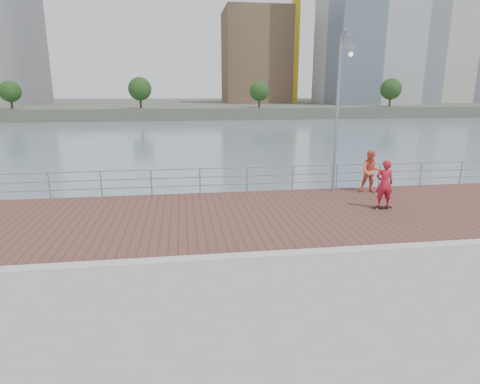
{
  "coord_description": "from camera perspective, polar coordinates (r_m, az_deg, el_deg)",
  "views": [
    {
      "loc": [
        -1.71,
        -9.9,
        4.4
      ],
      "look_at": [
        0.0,
        2.0,
        1.3
      ],
      "focal_mm": 30.0,
      "sensor_mm": 36.0,
      "label": 1
    }
  ],
  "objects": [
    {
      "name": "water",
      "position": [
        11.91,
        1.44,
        -18.04
      ],
      "size": [
        400.0,
        400.0,
        0.0
      ],
      "primitive_type": "plane",
      "color": "slate",
      "rests_on": "ground"
    },
    {
      "name": "brick_lane",
      "position": [
        14.3,
        -0.91,
        -3.43
      ],
      "size": [
        40.0,
        6.8,
        0.02
      ],
      "primitive_type": "cube",
      "color": "brown",
      "rests_on": "seawall"
    },
    {
      "name": "curb",
      "position": [
        10.96,
        1.51,
        -9.05
      ],
      "size": [
        40.0,
        0.4,
        0.06
      ],
      "primitive_type": "cube",
      "color": "#B7B5AD",
      "rests_on": "seawall"
    },
    {
      "name": "far_shore",
      "position": [
        132.52,
        -7.61,
        12.08
      ],
      "size": [
        320.0,
        95.0,
        2.5
      ],
      "primitive_type": "cube",
      "color": "#4C5142",
      "rests_on": "ground"
    },
    {
      "name": "guardrail",
      "position": [
        17.39,
        -2.35,
        2.12
      ],
      "size": [
        39.06,
        0.06,
        1.13
      ],
      "color": "#8C9EA8",
      "rests_on": "brick_lane"
    },
    {
      "name": "street_lamp",
      "position": [
        17.21,
        14.43,
        14.38
      ],
      "size": [
        0.46,
        1.35,
        6.35
      ],
      "color": "gray",
      "rests_on": "brick_lane"
    },
    {
      "name": "skateboard",
      "position": [
        16.02,
        19.57,
        -2.04
      ],
      "size": [
        0.72,
        0.28,
        0.08
      ],
      "rotation": [
        0.0,
        0.0,
        -0.15
      ],
      "color": "black",
      "rests_on": "brick_lane"
    },
    {
      "name": "skateboarder",
      "position": [
        15.8,
        19.84,
        1.13
      ],
      "size": [
        0.7,
        0.52,
        1.78
      ],
      "primitive_type": "imported",
      "rotation": [
        0.0,
        0.0,
        2.99
      ],
      "color": "#B5182C",
      "rests_on": "skateboard"
    },
    {
      "name": "bystander",
      "position": [
        18.19,
        18.11,
        2.79
      ],
      "size": [
        1.06,
        0.93,
        1.85
      ],
      "primitive_type": "imported",
      "rotation": [
        0.0,
        0.0,
        -0.29
      ],
      "color": "#F16046",
      "rests_on": "brick_lane"
    },
    {
      "name": "skyline",
      "position": [
        120.62,
        8.56,
        24.27
      ],
      "size": [
        233.0,
        41.0,
        69.05
      ],
      "color": "#ADA38E",
      "rests_on": "far_shore"
    },
    {
      "name": "shoreline_trees",
      "position": [
        87.12,
        -12.62,
        13.99
      ],
      "size": [
        109.62,
        4.73,
        6.3
      ],
      "color": "#473323",
      "rests_on": "far_shore"
    }
  ]
}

